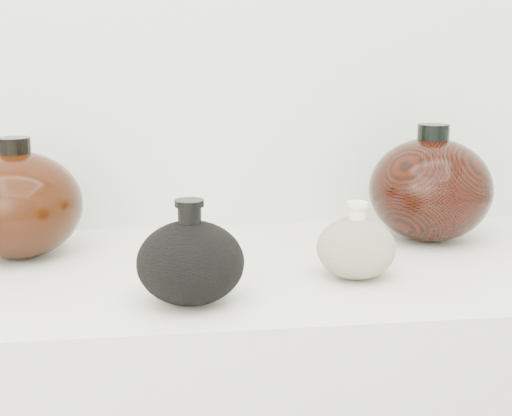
{
  "coord_description": "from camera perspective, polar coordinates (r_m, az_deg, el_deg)",
  "views": [
    {
      "loc": [
        -0.12,
        -0.06,
        1.22
      ],
      "look_at": [
        0.01,
        0.92,
        0.99
      ],
      "focal_mm": 50.0,
      "sensor_mm": 36.0,
      "label": 1
    }
  ],
  "objects": [
    {
      "name": "right_round_pot",
      "position": [
        1.22,
        13.77,
        1.49
      ],
      "size": [
        0.22,
        0.22,
        0.2
      ],
      "color": "black",
      "rests_on": "display_counter"
    },
    {
      "name": "black_gourd_vase",
      "position": [
        0.9,
        -5.26,
        -4.29
      ],
      "size": [
        0.15,
        0.15,
        0.13
      ],
      "color": "black",
      "rests_on": "display_counter"
    },
    {
      "name": "left_round_pot",
      "position": [
        1.15,
        -18.49,
        0.28
      ],
      "size": [
        0.25,
        0.25,
        0.19
      ],
      "color": "black",
      "rests_on": "display_counter"
    },
    {
      "name": "cream_gourd_vase",
      "position": [
        1.01,
        8.0,
        -3.13
      ],
      "size": [
        0.11,
        0.11,
        0.11
      ],
      "color": "beige",
      "rests_on": "display_counter"
    }
  ]
}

